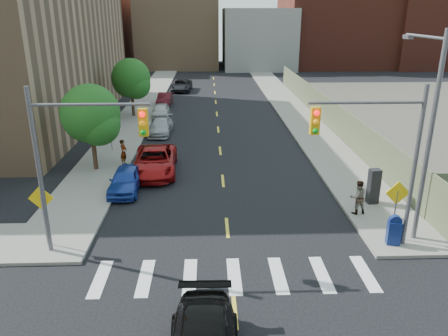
{
  "coord_description": "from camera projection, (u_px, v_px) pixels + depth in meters",
  "views": [
    {
      "loc": [
        -0.81,
        -10.32,
        9.61
      ],
      "look_at": [
        -0.05,
        10.73,
        2.0
      ],
      "focal_mm": 35.0,
      "sensor_mm": 36.0,
      "label": 1
    }
  ],
  "objects": [
    {
      "name": "sidewalk_nw",
      "position": [
        150.0,
        96.0,
        51.71
      ],
      "size": [
        3.5,
        73.0,
        0.15
      ],
      "primitive_type": "cube",
      "color": "gray",
      "rests_on": "ground"
    },
    {
      "name": "sidewalk_ne",
      "position": [
        280.0,
        95.0,
        52.24
      ],
      "size": [
        3.5,
        73.0,
        0.15
      ],
      "primitive_type": "cube",
      "color": "gray",
      "rests_on": "ground"
    },
    {
      "name": "fence_north",
      "position": [
        324.0,
        109.0,
        39.21
      ],
      "size": [
        0.12,
        44.0,
        2.5
      ],
      "primitive_type": "cube",
      "color": "#5B6446",
      "rests_on": "ground"
    },
    {
      "name": "bg_bldg_west",
      "position": [
        86.0,
        33.0,
        76.01
      ],
      "size": [
        14.0,
        18.0,
        12.0
      ],
      "primitive_type": "cube",
      "color": "#592319",
      "rests_on": "ground"
    },
    {
      "name": "bg_bldg_midwest",
      "position": [
        179.0,
        23.0,
        77.92
      ],
      "size": [
        14.0,
        16.0,
        15.0
      ],
      "primitive_type": "cube",
      "color": "#8C6B4C",
      "rests_on": "ground"
    },
    {
      "name": "bg_bldg_center",
      "position": [
        257.0,
        38.0,
        77.36
      ],
      "size": [
        12.0,
        16.0,
        10.0
      ],
      "primitive_type": "cube",
      "color": "gray",
      "rests_on": "ground"
    },
    {
      "name": "bg_bldg_east",
      "position": [
        334.0,
        20.0,
        78.69
      ],
      "size": [
        18.0,
        18.0,
        16.0
      ],
      "primitive_type": "cube",
      "color": "#592319",
      "rests_on": "ground"
    },
    {
      "name": "bg_bldg_fareast",
      "position": [
        427.0,
        14.0,
        77.01
      ],
      "size": [
        14.0,
        16.0,
        18.0
      ],
      "primitive_type": "cube",
      "color": "#592319",
      "rests_on": "ground"
    },
    {
      "name": "signal_nw",
      "position": [
        75.0,
        150.0,
        16.89
      ],
      "size": [
        4.59,
        0.3,
        7.0
      ],
      "color": "#59595E",
      "rests_on": "ground"
    },
    {
      "name": "signal_ne",
      "position": [
        380.0,
        147.0,
        17.3
      ],
      "size": [
        4.59,
        0.3,
        7.0
      ],
      "color": "#59595E",
      "rests_on": "ground"
    },
    {
      "name": "streetlight_ne",
      "position": [
        427.0,
        124.0,
        17.98
      ],
      "size": [
        0.25,
        3.7,
        9.0
      ],
      "color": "#59595E",
      "rests_on": "ground"
    },
    {
      "name": "warn_sign_nw",
      "position": [
        42.0,
        205.0,
        18.16
      ],
      "size": [
        1.06,
        0.06,
        2.83
      ],
      "color": "#59595E",
      "rests_on": "ground"
    },
    {
      "name": "warn_sign_ne",
      "position": [
        397.0,
        200.0,
        18.67
      ],
      "size": [
        1.06,
        0.06,
        2.83
      ],
      "color": "#59595E",
      "rests_on": "ground"
    },
    {
      "name": "warn_sign_midwest",
      "position": [
        110.0,
        125.0,
        30.85
      ],
      "size": [
        1.06,
        0.06,
        2.83
      ],
      "color": "#59595E",
      "rests_on": "ground"
    },
    {
      "name": "tree_west_near",
      "position": [
        91.0,
        117.0,
        26.62
      ],
      "size": [
        3.66,
        3.64,
        5.52
      ],
      "color": "#332114",
      "rests_on": "ground"
    },
    {
      "name": "tree_west_far",
      "position": [
        131.0,
        80.0,
        40.72
      ],
      "size": [
        3.66,
        3.64,
        5.52
      ],
      "color": "#332114",
      "rests_on": "ground"
    },
    {
      "name": "parked_car_blue",
      "position": [
        126.0,
        180.0,
        24.45
      ],
      "size": [
        1.65,
        4.01,
        1.36
      ],
      "primitive_type": "imported",
      "rotation": [
        0.0,
        0.0,
        -0.01
      ],
      "color": "#1B3899",
      "rests_on": "ground"
    },
    {
      "name": "parked_car_black",
      "position": [
        152.0,
        161.0,
        27.68
      ],
      "size": [
        1.63,
        3.79,
        1.22
      ],
      "primitive_type": "imported",
      "rotation": [
        0.0,
        0.0,
        0.1
      ],
      "color": "black",
      "rests_on": "ground"
    },
    {
      "name": "parked_car_red",
      "position": [
        155.0,
        161.0,
        27.18
      ],
      "size": [
        2.82,
        5.75,
        1.57
      ],
      "primitive_type": "imported",
      "rotation": [
        0.0,
        0.0,
        0.04
      ],
      "color": "maroon",
      "rests_on": "ground"
    },
    {
      "name": "parked_car_silver",
      "position": [
        161.0,
        126.0,
        35.91
      ],
      "size": [
        2.0,
        4.46,
        1.27
      ],
      "primitive_type": "imported",
      "rotation": [
        0.0,
        0.0,
        -0.05
      ],
      "color": "#9EA0A6",
      "rests_on": "ground"
    },
    {
      "name": "parked_car_white",
      "position": [
        161.0,
        111.0,
        41.26
      ],
      "size": [
        1.71,
        3.98,
        1.34
      ],
      "primitive_type": "imported",
      "rotation": [
        0.0,
        0.0,
        0.03
      ],
      "color": "silver",
      "rests_on": "ground"
    },
    {
      "name": "parked_car_maroon",
      "position": [
        165.0,
        99.0,
        46.7
      ],
      "size": [
        1.56,
        4.03,
        1.31
      ],
      "primitive_type": "imported",
      "rotation": [
        0.0,
        0.0,
        -0.05
      ],
      "color": "#450D14",
      "rests_on": "ground"
    },
    {
      "name": "parked_car_grey",
      "position": [
        182.0,
        85.0,
        55.17
      ],
      "size": [
        2.67,
        5.29,
        1.44
      ],
      "primitive_type": "imported",
      "rotation": [
        0.0,
        0.0,
        -0.06
      ],
      "color": "black",
      "rests_on": "ground"
    },
    {
      "name": "mailbox",
      "position": [
        394.0,
        230.0,
        18.6
      ],
      "size": [
        0.61,
        0.5,
        1.33
      ],
      "rotation": [
        0.0,
        0.0,
        -0.17
      ],
      "color": "navy",
      "rests_on": "sidewalk_ne"
    },
    {
      "name": "payphone",
      "position": [
        374.0,
        186.0,
        22.5
      ],
      "size": [
        0.59,
        0.51,
        1.85
      ],
      "primitive_type": "cube",
      "rotation": [
        0.0,
        0.0,
        0.11
      ],
      "color": "black",
      "rests_on": "sidewalk_ne"
    },
    {
      "name": "pedestrian_west",
      "position": [
        124.0,
        152.0,
        28.16
      ],
      "size": [
        0.52,
        0.68,
        1.68
      ],
      "primitive_type": "imported",
      "rotation": [
        0.0,
        0.0,
        1.37
      ],
      "color": "gray",
      "rests_on": "sidewalk_nw"
    },
    {
      "name": "pedestrian_east",
      "position": [
        358.0,
        197.0,
        21.35
      ],
      "size": [
        0.9,
        0.74,
        1.72
      ],
      "primitive_type": "imported",
      "rotation": [
        0.0,
        0.0,
        3.26
      ],
      "color": "gray",
      "rests_on": "sidewalk_ne"
    }
  ]
}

